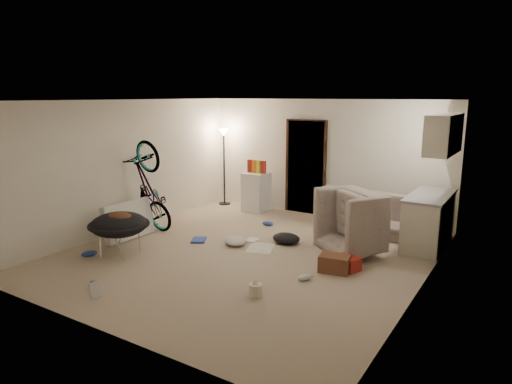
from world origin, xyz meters
The scene contains 38 objects.
floor centered at (0.00, 0.00, -0.01)m, with size 5.50×6.00×0.02m, color tan.
ceiling centered at (0.00, 0.00, 2.51)m, with size 5.50×6.00×0.02m, color white.
wall_back centered at (0.00, 3.01, 1.25)m, with size 5.50×0.02×2.50m, color white.
wall_front centered at (0.00, -3.01, 1.25)m, with size 5.50×0.02×2.50m, color white.
wall_left centered at (-2.76, 0.00, 1.25)m, with size 0.02×6.00×2.50m, color white.
wall_right centered at (2.76, 0.00, 1.25)m, with size 0.02×6.00×2.50m, color white.
doorway centered at (-0.40, 2.97, 1.02)m, with size 0.85×0.10×2.04m, color black.
door_trim centered at (-0.40, 2.94, 1.02)m, with size 0.97×0.04×2.10m, color black.
floor_lamp centered at (-2.40, 2.65, 1.31)m, with size 0.28×0.28×1.81m.
kitchen_counter centered at (2.43, 2.00, 0.44)m, with size 0.60×1.50×0.88m, color beige.
counter_top centered at (2.43, 2.00, 0.90)m, with size 0.64×1.54×0.04m, color gray.
kitchen_uppers centered at (2.56, 2.00, 1.95)m, with size 0.38×1.40×0.65m, color beige.
sofa centered at (1.36, 2.45, 0.30)m, with size 2.03×0.80×0.59m, color #3E463E.
armchair centered at (1.63, 1.26, 0.38)m, with size 1.18×1.03×0.77m, color #3E463E.
bicycle centered at (-2.30, 0.08, 0.48)m, with size 0.63×1.81×0.95m, color black.
book_asset centered at (-0.77, -2.55, 0.01)m, with size 0.16×0.22×0.02m, color maroon.
mini_fridge centered at (-1.44, 2.55, 0.43)m, with size 0.51×0.51×0.86m, color white.
snack_box_0 centered at (-1.61, 2.55, 1.00)m, with size 0.10×0.07×0.30m, color maroon.
snack_box_1 centered at (-1.49, 2.55, 1.00)m, with size 0.10×0.07×0.30m, color orange.
snack_box_2 centered at (-1.37, 2.55, 1.00)m, with size 0.10×0.07×0.30m, color gold.
snack_box_3 centered at (-1.25, 2.55, 1.00)m, with size 0.10×0.07×0.30m, color maroon.
saucer_chair centered at (-1.77, -1.15, 0.42)m, with size 0.99×0.99×0.70m.
hoodie centered at (-1.72, -1.18, 0.62)m, with size 0.48×0.40×0.22m, color #4A2B19.
sofa_drape centered at (0.41, 2.45, 0.54)m, with size 0.56×0.46×0.28m, color black.
tv_box centered at (-2.30, -0.47, 0.34)m, with size 0.12×1.04×0.69m, color silver.
drink_case_a centered at (1.52, 0.02, 0.13)m, with size 0.44×0.31×0.25m, color brown.
drink_case_b centered at (1.66, 0.19, 0.10)m, with size 0.35×0.26×0.21m, color maroon.
juicer centered at (0.98, -1.34, 0.10)m, with size 0.17×0.17×0.25m.
newspaper centered at (0.04, 0.34, 0.00)m, with size 0.43×0.57×0.01m, color silver.
book_blue centered at (-1.12, 0.09, 0.02)m, with size 0.24×0.33×0.03m, color #2D46A3.
book_white centered at (-0.31, 0.60, 0.01)m, with size 0.20×0.26×0.02m, color silver.
shoe_0 centered at (-0.56, 1.59, 0.05)m, with size 0.25×0.10×0.09m, color #2D46A3.
shoe_1 centered at (0.26, 0.95, 0.05)m, with size 0.24×0.10×0.09m, color slate.
shoe_2 centered at (-2.13, -1.49, 0.05)m, with size 0.25×0.10×0.09m, color #2D46A3.
shoe_3 centered at (-1.04, -2.26, 0.05)m, with size 0.26×0.11×0.10m, color slate.
shoe_4 centered at (1.30, -0.51, 0.05)m, with size 0.25×0.10×0.09m, color white.
clothes_lump_a centered at (0.27, 0.84, 0.08)m, with size 0.51×0.44×0.17m, color black.
clothes_lump_c centered at (-0.44, 0.26, 0.07)m, with size 0.42×0.36×0.13m, color silver.
Camera 1 is at (3.93, -6.04, 2.58)m, focal length 32.00 mm.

